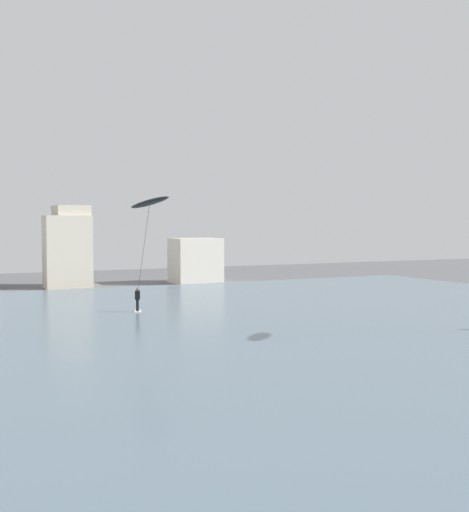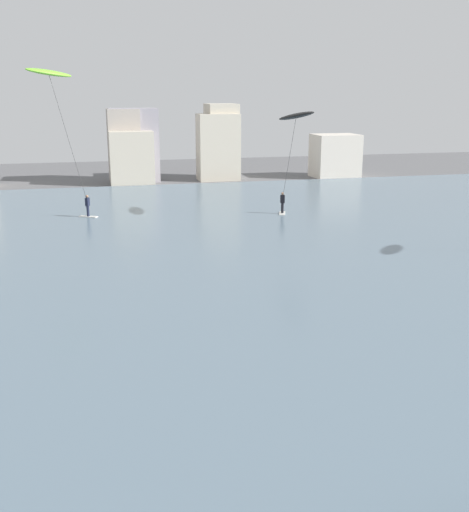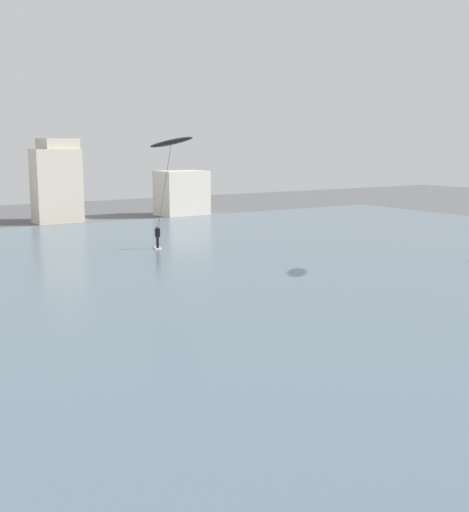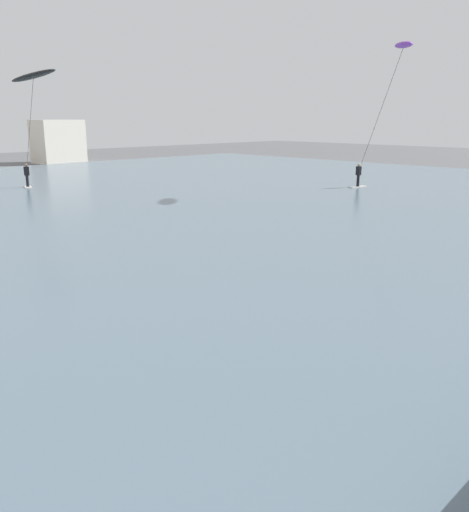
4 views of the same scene
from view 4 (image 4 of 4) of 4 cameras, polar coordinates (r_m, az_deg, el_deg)
kitesurfer_black at (r=38.90m, az=-20.73°, el=16.93°), size 2.36×4.34×7.91m
kitesurfer_purple at (r=37.68m, az=17.00°, el=19.10°), size 2.60×4.20×9.43m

